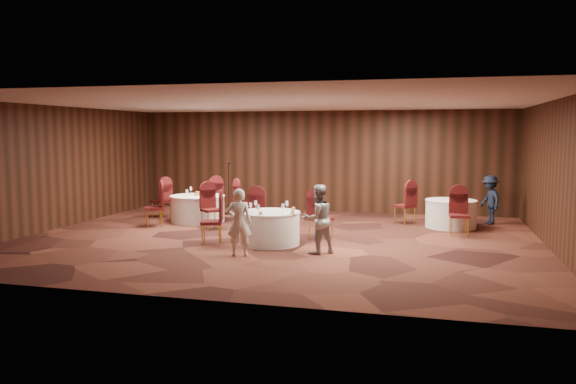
% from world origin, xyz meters
% --- Properties ---
extents(ground, '(12.00, 12.00, 0.00)m').
position_xyz_m(ground, '(0.00, 0.00, 0.00)').
color(ground, black).
rests_on(ground, ground).
extents(room_shell, '(12.00, 12.00, 12.00)m').
position_xyz_m(room_shell, '(0.00, 0.00, 1.96)').
color(room_shell, silver).
rests_on(room_shell, ground).
extents(table_main, '(1.39, 1.39, 0.74)m').
position_xyz_m(table_main, '(-0.01, -0.66, 0.38)').
color(table_main, white).
rests_on(table_main, ground).
extents(table_left, '(1.54, 1.54, 0.74)m').
position_xyz_m(table_left, '(-2.90, 1.94, 0.38)').
color(table_left, white).
rests_on(table_left, ground).
extents(table_right, '(1.33, 1.33, 0.74)m').
position_xyz_m(table_right, '(4.00, 2.70, 0.38)').
color(table_right, white).
rests_on(table_right, ground).
extents(chairs_main, '(2.96, 1.98, 1.00)m').
position_xyz_m(chairs_main, '(-0.31, -0.08, 0.50)').
color(chairs_main, '#3C0C0C').
rests_on(chairs_main, ground).
extents(chairs_left, '(3.29, 3.07, 1.00)m').
position_xyz_m(chairs_left, '(-2.91, 1.99, 0.50)').
color(chairs_left, '#3C0C0C').
rests_on(chairs_left, ground).
extents(chairs_right, '(2.03, 2.18, 1.00)m').
position_xyz_m(chairs_right, '(3.48, 2.31, 0.50)').
color(chairs_right, '#3C0C0C').
rests_on(chairs_right, ground).
extents(tabletop_main, '(1.11, 1.05, 0.22)m').
position_xyz_m(tabletop_main, '(0.13, -0.78, 0.84)').
color(tabletop_main, silver).
rests_on(tabletop_main, table_main).
extents(tabletop_left, '(0.84, 0.80, 0.22)m').
position_xyz_m(tabletop_left, '(-2.90, 1.94, 0.82)').
color(tabletop_left, silver).
rests_on(tabletop_left, table_left).
extents(tabletop_right, '(0.08, 0.08, 0.22)m').
position_xyz_m(tabletop_right, '(4.19, 2.47, 0.90)').
color(tabletop_right, silver).
rests_on(tabletop_right, table_right).
extents(mic_stand, '(0.24, 0.24, 1.59)m').
position_xyz_m(mic_stand, '(-2.56, 3.54, 0.46)').
color(mic_stand, black).
rests_on(mic_stand, ground).
extents(woman_a, '(0.56, 0.43, 1.38)m').
position_xyz_m(woman_a, '(-0.25, -1.98, 0.69)').
color(woman_a, silver).
rests_on(woman_a, ground).
extents(woman_b, '(0.88, 0.87, 1.44)m').
position_xyz_m(woman_b, '(1.25, -1.36, 0.72)').
color(woman_b, '#A3A4A8').
rests_on(woman_b, ground).
extents(man_c, '(0.79, 0.99, 1.35)m').
position_xyz_m(man_c, '(5.05, 3.56, 0.67)').
color(man_c, black).
rests_on(man_c, ground).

